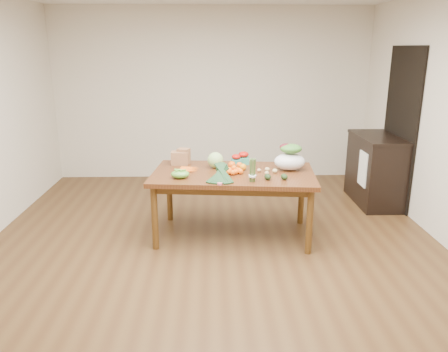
{
  "coord_description": "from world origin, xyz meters",
  "views": [
    {
      "loc": [
        -0.02,
        -4.04,
        2.07
      ],
      "look_at": [
        0.1,
        0.0,
        0.88
      ],
      "focal_mm": 35.0,
      "sensor_mm": 36.0,
      "label": 1
    }
  ],
  "objects_px": {
    "cabbage": "(215,160)",
    "cabinet": "(375,170)",
    "asparagus_bundle": "(253,170)",
    "mandarin_cluster": "(234,169)",
    "dining_table": "(233,204)",
    "salad_bag": "(290,158)",
    "kale_bunch": "(220,174)",
    "paper_bag": "(180,157)"
  },
  "relations": [
    {
      "from": "cabbage",
      "to": "cabinet",
      "type": "bearing_deg",
      "value": 21.34
    },
    {
      "from": "cabinet",
      "to": "asparagus_bundle",
      "type": "xyz_separation_m",
      "value": [
        -1.82,
        -1.41,
        0.4
      ]
    },
    {
      "from": "cabbage",
      "to": "mandarin_cluster",
      "type": "bearing_deg",
      "value": -49.88
    },
    {
      "from": "cabbage",
      "to": "asparagus_bundle",
      "type": "height_order",
      "value": "asparagus_bundle"
    },
    {
      "from": "dining_table",
      "to": "asparagus_bundle",
      "type": "relative_size",
      "value": 7.1
    },
    {
      "from": "cabbage",
      "to": "salad_bag",
      "type": "bearing_deg",
      "value": -7.85
    },
    {
      "from": "cabinet",
      "to": "salad_bag",
      "type": "relative_size",
      "value": 2.94
    },
    {
      "from": "dining_table",
      "to": "cabbage",
      "type": "relative_size",
      "value": 9.76
    },
    {
      "from": "dining_table",
      "to": "kale_bunch",
      "type": "relative_size",
      "value": 4.44
    },
    {
      "from": "cabinet",
      "to": "cabbage",
      "type": "distance_m",
      "value": 2.38
    },
    {
      "from": "kale_bunch",
      "to": "dining_table",
      "type": "bearing_deg",
      "value": 72.33
    },
    {
      "from": "cabinet",
      "to": "asparagus_bundle",
      "type": "bearing_deg",
      "value": -142.2
    },
    {
      "from": "cabbage",
      "to": "kale_bunch",
      "type": "bearing_deg",
      "value": -85.26
    },
    {
      "from": "paper_bag",
      "to": "asparagus_bundle",
      "type": "bearing_deg",
      "value": -42.35
    },
    {
      "from": "cabbage",
      "to": "mandarin_cluster",
      "type": "relative_size",
      "value": 1.01
    },
    {
      "from": "kale_bunch",
      "to": "salad_bag",
      "type": "xyz_separation_m",
      "value": [
        0.78,
        0.43,
        0.05
      ]
    },
    {
      "from": "cabbage",
      "to": "kale_bunch",
      "type": "distance_m",
      "value": 0.54
    },
    {
      "from": "cabinet",
      "to": "salad_bag",
      "type": "xyz_separation_m",
      "value": [
        -1.36,
        -0.97,
        0.41
      ]
    },
    {
      "from": "paper_bag",
      "to": "salad_bag",
      "type": "relative_size",
      "value": 0.76
    },
    {
      "from": "dining_table",
      "to": "paper_bag",
      "type": "relative_size",
      "value": 6.75
    },
    {
      "from": "mandarin_cluster",
      "to": "asparagus_bundle",
      "type": "distance_m",
      "value": 0.37
    },
    {
      "from": "salad_bag",
      "to": "dining_table",
      "type": "bearing_deg",
      "value": -172.98
    },
    {
      "from": "cabbage",
      "to": "paper_bag",
      "type": "bearing_deg",
      "value": 158.35
    },
    {
      "from": "asparagus_bundle",
      "to": "kale_bunch",
      "type": "bearing_deg",
      "value": -176.51
    },
    {
      "from": "dining_table",
      "to": "cabbage",
      "type": "bearing_deg",
      "value": 141.09
    },
    {
      "from": "salad_bag",
      "to": "cabbage",
      "type": "bearing_deg",
      "value": 172.15
    },
    {
      "from": "cabinet",
      "to": "asparagus_bundle",
      "type": "height_order",
      "value": "asparagus_bundle"
    },
    {
      "from": "dining_table",
      "to": "asparagus_bundle",
      "type": "distance_m",
      "value": 0.64
    },
    {
      "from": "salad_bag",
      "to": "paper_bag",
      "type": "bearing_deg",
      "value": 167.33
    },
    {
      "from": "kale_bunch",
      "to": "salad_bag",
      "type": "height_order",
      "value": "salad_bag"
    },
    {
      "from": "paper_bag",
      "to": "salad_bag",
      "type": "distance_m",
      "value": 1.28
    },
    {
      "from": "mandarin_cluster",
      "to": "salad_bag",
      "type": "distance_m",
      "value": 0.65
    },
    {
      "from": "paper_bag",
      "to": "cabbage",
      "type": "distance_m",
      "value": 0.45
    },
    {
      "from": "salad_bag",
      "to": "mandarin_cluster",
      "type": "bearing_deg",
      "value": -169.06
    },
    {
      "from": "cabbage",
      "to": "mandarin_cluster",
      "type": "xyz_separation_m",
      "value": [
        0.2,
        -0.24,
        -0.04
      ]
    },
    {
      "from": "cabinet",
      "to": "salad_bag",
      "type": "height_order",
      "value": "salad_bag"
    },
    {
      "from": "cabinet",
      "to": "kale_bunch",
      "type": "xyz_separation_m",
      "value": [
        -2.15,
        -1.4,
        0.36
      ]
    },
    {
      "from": "paper_bag",
      "to": "mandarin_cluster",
      "type": "bearing_deg",
      "value": -33.1
    },
    {
      "from": "dining_table",
      "to": "salad_bag",
      "type": "relative_size",
      "value": 5.12
    },
    {
      "from": "asparagus_bundle",
      "to": "salad_bag",
      "type": "bearing_deg",
      "value": 49.57
    },
    {
      "from": "cabbage",
      "to": "salad_bag",
      "type": "distance_m",
      "value": 0.84
    },
    {
      "from": "mandarin_cluster",
      "to": "kale_bunch",
      "type": "height_order",
      "value": "kale_bunch"
    }
  ]
}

